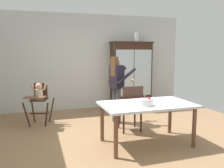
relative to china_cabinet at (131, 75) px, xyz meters
name	(u,v)px	position (x,y,z in m)	size (l,w,h in m)	color
ground_plane	(126,137)	(-1.06, -2.37, -0.97)	(6.24, 6.24, 0.00)	#93704C
wall_back	(94,62)	(-1.06, 0.26, 0.38)	(5.32, 0.06, 2.70)	silver
china_cabinet	(131,75)	(0.00, 0.00, 0.00)	(1.23, 0.48, 1.93)	#382116
ceramic_vase	(137,38)	(0.16, 0.00, 1.08)	(0.13, 0.13, 0.27)	white
high_chair_with_toddler	(39,96)	(-2.63, -1.01, -0.32)	(0.72, 0.80, 0.95)	#382116
adult_person	(117,81)	(-0.91, -1.38, 0.00)	(0.58, 0.56, 1.53)	#47474C
dining_table	(147,108)	(-0.82, -2.80, -0.32)	(1.62, 0.97, 0.74)	silver
birthday_cake	(145,102)	(-0.93, -2.94, -0.18)	(0.28, 0.28, 0.19)	white
dining_chair_far_side	(131,105)	(-0.84, -2.11, -0.41)	(0.46, 0.46, 0.96)	#382116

